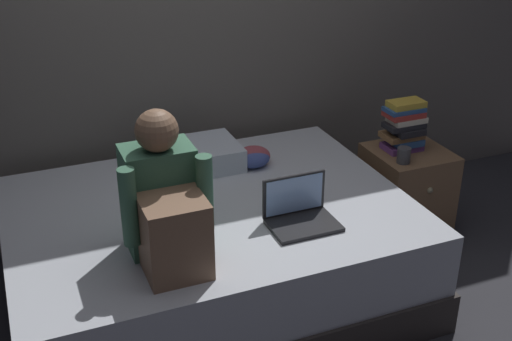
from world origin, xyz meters
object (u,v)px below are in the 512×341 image
at_px(laptop, 300,213).
at_px(clothes_pile, 253,157).
at_px(mug, 404,155).
at_px(nightstand, 406,192).
at_px(person_sitting, 165,205).
at_px(pillow, 188,157).
at_px(book_stack, 404,126).
at_px(bed, 211,252).

xyz_separation_m(laptop, clothes_pile, (0.03, 0.67, -0.00)).
xyz_separation_m(mug, clothes_pile, (-0.79, 0.29, 0.00)).
relative_size(nightstand, laptop, 1.70).
bearing_deg(laptop, clothes_pile, 87.02).
height_order(person_sitting, laptop, person_sitting).
relative_size(nightstand, person_sitting, 0.83).
distance_m(nightstand, mug, 0.36).
bearing_deg(nightstand, mug, -137.31).
relative_size(pillow, book_stack, 1.87).
xyz_separation_m(bed, nightstand, (1.30, 0.17, 0.01)).
distance_m(person_sitting, book_stack, 1.68).
xyz_separation_m(nightstand, mug, (-0.13, -0.12, 0.32)).
distance_m(bed, person_sitting, 0.71).
distance_m(nightstand, laptop, 1.13).
xyz_separation_m(bed, person_sitting, (-0.31, -0.37, 0.52)).
height_order(book_stack, clothes_pile, book_stack).
bearing_deg(pillow, bed, -94.25).
xyz_separation_m(person_sitting, laptop, (0.65, 0.04, -0.20)).
distance_m(book_stack, clothes_pile, 0.91).
height_order(bed, laptop, laptop).
height_order(laptop, clothes_pile, laptop).
height_order(nightstand, person_sitting, person_sitting).
xyz_separation_m(nightstand, person_sitting, (-1.61, -0.53, 0.52)).
xyz_separation_m(nightstand, laptop, (-0.96, -0.49, 0.32)).
bearing_deg(clothes_pile, nightstand, -10.65).
relative_size(person_sitting, clothes_pile, 3.29).
bearing_deg(laptop, book_stack, 29.70).
distance_m(bed, mug, 1.21).
distance_m(pillow, clothes_pile, 0.36).
height_order(laptop, book_stack, book_stack).
distance_m(nightstand, person_sitting, 1.77).
bearing_deg(bed, nightstand, 7.31).
distance_m(bed, clothes_pile, 0.60).
distance_m(person_sitting, laptop, 0.68).
height_order(person_sitting, mug, person_sitting).
xyz_separation_m(nightstand, clothes_pile, (-0.92, 0.17, 0.32)).
xyz_separation_m(person_sitting, book_stack, (1.58, 0.57, -0.10)).
xyz_separation_m(person_sitting, clothes_pile, (0.68, 0.71, -0.20)).
relative_size(bed, nightstand, 3.67).
distance_m(pillow, book_stack, 1.26).
distance_m(pillow, mug, 1.21).
relative_size(laptop, book_stack, 1.07).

